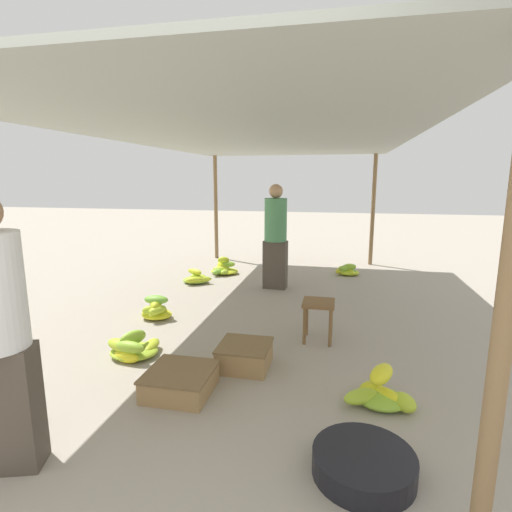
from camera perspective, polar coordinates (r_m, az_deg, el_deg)
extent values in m
cylinder|color=olive|center=(1.82, 31.61, -11.04)|extent=(0.08, 0.08, 2.23)
cylinder|color=olive|center=(8.85, -5.76, 6.85)|extent=(0.08, 0.08, 2.23)
cylinder|color=olive|center=(8.45, 16.37, 6.27)|extent=(0.08, 0.08, 2.23)
cube|color=#9EA399|center=(5.13, 0.32, 16.65)|extent=(3.72, 7.21, 0.04)
cube|color=#4C4238|center=(2.98, -32.12, -17.95)|extent=(0.42, 0.31, 0.78)
cube|color=brown|center=(4.39, 8.95, -6.65)|extent=(0.34, 0.34, 0.04)
cylinder|color=brown|center=(4.35, 6.94, -9.92)|extent=(0.04, 0.04, 0.41)
cylinder|color=brown|center=(4.33, 10.57, -10.09)|extent=(0.04, 0.04, 0.41)
cylinder|color=brown|center=(4.60, 7.25, -8.72)|extent=(0.04, 0.04, 0.41)
cylinder|color=brown|center=(4.59, 10.68, -8.88)|extent=(0.04, 0.04, 0.41)
cylinder|color=black|center=(2.77, 15.12, -26.74)|extent=(0.61, 0.61, 0.15)
ellipsoid|color=#AECA2D|center=(4.23, -18.92, -11.94)|extent=(0.36, 0.26, 0.11)
ellipsoid|color=#90BE32|center=(4.23, -17.18, -11.10)|extent=(0.23, 0.30, 0.15)
ellipsoid|color=#90BE32|center=(4.13, -17.65, -12.30)|extent=(0.34, 0.16, 0.12)
ellipsoid|color=#B9CE2B|center=(4.31, -14.77, -12.25)|extent=(0.17, 0.33, 0.09)
ellipsoid|color=yellow|center=(4.16, -18.03, -13.50)|extent=(0.30, 0.17, 0.12)
ellipsoid|color=#A3C62F|center=(4.29, -17.03, -12.88)|extent=(0.48, 0.42, 0.10)
ellipsoid|color=yellow|center=(5.33, -13.53, -7.48)|extent=(0.28, 0.24, 0.10)
ellipsoid|color=#B5CD2C|center=(5.23, -14.42, -7.88)|extent=(0.18, 0.23, 0.10)
ellipsoid|color=#AFCA2D|center=(5.15, -13.88, -7.51)|extent=(0.24, 0.28, 0.11)
ellipsoid|color=#CBD628|center=(5.34, -14.97, -7.70)|extent=(0.15, 0.32, 0.15)
ellipsoid|color=#AECA2D|center=(5.21, -14.41, -7.50)|extent=(0.30, 0.23, 0.14)
ellipsoid|color=#CAD528|center=(5.23, -14.06, -6.64)|extent=(0.22, 0.33, 0.12)
ellipsoid|color=#73B238|center=(5.22, -14.07, -6.07)|extent=(0.32, 0.18, 0.11)
ellipsoid|color=yellow|center=(5.28, -13.95, -8.11)|extent=(0.38, 0.33, 0.10)
ellipsoid|color=#C8D428|center=(6.88, -8.75, -2.22)|extent=(0.33, 0.25, 0.10)
ellipsoid|color=#C1D12A|center=(6.74, -8.78, -3.39)|extent=(0.32, 0.27, 0.10)
ellipsoid|color=#A8C82E|center=(6.88, -8.63, -2.90)|extent=(0.20, 0.24, 0.10)
ellipsoid|color=#B8CE2B|center=(6.79, -7.73, -3.30)|extent=(0.35, 0.23, 0.10)
ellipsoid|color=#7EB735|center=(7.02, -8.25, -3.05)|extent=(0.30, 0.20, 0.12)
ellipsoid|color=yellow|center=(6.94, -7.79, -3.22)|extent=(0.23, 0.32, 0.11)
ellipsoid|color=#92BF32|center=(6.90, -8.63, -3.40)|extent=(0.43, 0.38, 0.10)
ellipsoid|color=#C8D428|center=(7.53, -4.79, -1.30)|extent=(0.32, 0.30, 0.15)
ellipsoid|color=yellow|center=(7.61, -5.18, -1.57)|extent=(0.12, 0.33, 0.10)
ellipsoid|color=#B9CE2B|center=(7.42, -4.94, -1.82)|extent=(0.34, 0.23, 0.09)
ellipsoid|color=#9AC231|center=(7.30, -4.53, -2.28)|extent=(0.16, 0.22, 0.09)
ellipsoid|color=#C0D12A|center=(7.44, -4.68, -0.56)|extent=(0.24, 0.16, 0.12)
ellipsoid|color=#88BB34|center=(7.44, -3.92, -1.17)|extent=(0.25, 0.15, 0.11)
ellipsoid|color=#7CB636|center=(7.31, -5.54, -2.24)|extent=(0.22, 0.27, 0.10)
ellipsoid|color=#C4D329|center=(7.48, -4.51, -2.16)|extent=(0.51, 0.45, 0.10)
ellipsoid|color=#CAD528|center=(7.53, 13.25, -2.21)|extent=(0.24, 0.33, 0.11)
ellipsoid|color=#85B934|center=(7.51, 12.78, -1.73)|extent=(0.33, 0.30, 0.13)
ellipsoid|color=#B1CB2C|center=(7.57, 12.07, -2.00)|extent=(0.15, 0.30, 0.15)
ellipsoid|color=yellow|center=(7.54, 12.37, -2.08)|extent=(0.36, 0.33, 0.12)
ellipsoid|color=#73B237|center=(7.53, 13.35, -2.20)|extent=(0.26, 0.23, 0.13)
ellipsoid|color=yellow|center=(7.62, 12.48, -1.82)|extent=(0.22, 0.33, 0.13)
ellipsoid|color=#8FBE32|center=(7.52, 13.22, -1.51)|extent=(0.29, 0.22, 0.12)
ellipsoid|color=#B8CE2B|center=(7.56, 13.08, -2.29)|extent=(0.39, 0.34, 0.10)
ellipsoid|color=#A4C62F|center=(3.40, 14.78, -18.82)|extent=(0.34, 0.32, 0.10)
ellipsoid|color=yellow|center=(3.36, 17.46, -15.81)|extent=(0.26, 0.36, 0.12)
ellipsoid|color=#AFCA2D|center=(3.44, 20.38, -18.98)|extent=(0.23, 0.28, 0.12)
ellipsoid|color=yellow|center=(3.55, 16.07, -17.82)|extent=(0.27, 0.25, 0.13)
ellipsoid|color=yellow|center=(3.47, 18.24, -18.40)|extent=(0.27, 0.26, 0.11)
ellipsoid|color=#8EBD33|center=(3.47, 17.51, -18.91)|extent=(0.39, 0.34, 0.10)
cube|color=#9E7A4C|center=(3.87, -1.64, -14.16)|extent=(0.46, 0.46, 0.21)
cube|color=brown|center=(3.83, -1.65, -12.62)|extent=(0.48, 0.48, 0.02)
cube|color=#9E7A4C|center=(3.52, -10.77, -17.34)|extent=(0.52, 0.52, 0.18)
cube|color=brown|center=(3.48, -10.83, -15.89)|extent=(0.54, 0.54, 0.02)
cube|color=#4C4238|center=(6.43, 2.77, -1.25)|extent=(0.39, 0.24, 0.77)
cylinder|color=#4C8C59|center=(6.31, 2.83, 5.18)|extent=(0.38, 0.38, 0.67)
sphere|color=tan|center=(6.28, 2.87, 9.23)|extent=(0.22, 0.22, 0.22)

